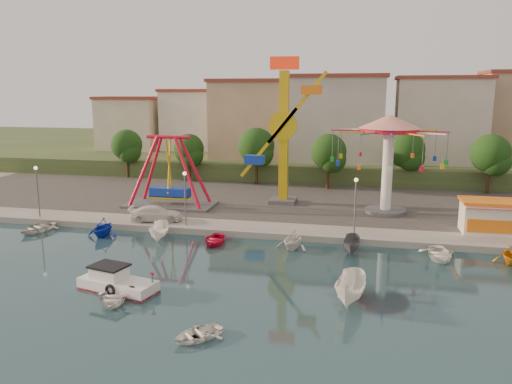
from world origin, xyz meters
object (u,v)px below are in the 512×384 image
(wave_swinger, at_px, (389,142))
(cabin_motorboat, at_px, (116,283))
(pirate_ship_ride, at_px, (170,173))
(skiff, at_px, (351,289))
(kamikaze_tower, at_px, (286,135))
(rowboat_a, at_px, (114,297))
(van, at_px, (156,214))

(wave_swinger, bearing_deg, cabin_motorboat, -127.43)
(pirate_ship_ride, height_order, skiff, pirate_ship_ride)
(kamikaze_tower, relative_size, wave_swinger, 1.42)
(pirate_ship_ride, bearing_deg, rowboat_a, -76.51)
(wave_swinger, xyz_separation_m, van, (-22.58, -8.42, -6.85))
(pirate_ship_ride, xyz_separation_m, skiff, (20.75, -20.94, -3.48))
(rowboat_a, bearing_deg, van, 87.28)
(pirate_ship_ride, xyz_separation_m, cabin_motorboat, (5.04, -22.38, -3.88))
(rowboat_a, distance_m, van, 18.29)
(pirate_ship_ride, height_order, kamikaze_tower, kamikaze_tower)
(wave_swinger, distance_m, van, 25.05)
(cabin_motorboat, relative_size, van, 1.13)
(cabin_motorboat, distance_m, rowboat_a, 1.92)
(pirate_ship_ride, height_order, cabin_motorboat, pirate_ship_ride)
(wave_swinger, relative_size, rowboat_a, 3.39)
(pirate_ship_ride, distance_m, wave_swinger, 24.02)
(cabin_motorboat, xyz_separation_m, rowboat_a, (0.75, -1.76, -0.16))
(pirate_ship_ride, bearing_deg, van, -80.69)
(pirate_ship_ride, bearing_deg, cabin_motorboat, -77.31)
(wave_swinger, bearing_deg, skiff, -97.20)
(cabin_motorboat, xyz_separation_m, van, (-3.98, 15.88, 0.83))
(pirate_ship_ride, xyz_separation_m, wave_swinger, (23.64, 1.92, 3.80))
(kamikaze_tower, relative_size, skiff, 3.49)
(rowboat_a, bearing_deg, wave_swinger, 37.87)
(van, bearing_deg, rowboat_a, -178.97)
(van, bearing_deg, cabin_motorboat, -179.92)
(wave_swinger, height_order, skiff, wave_swinger)
(wave_swinger, distance_m, cabin_motorboat, 31.55)
(van, bearing_deg, pirate_ship_ride, -4.67)
(skiff, xyz_separation_m, van, (-19.69, 14.44, 0.44))
(rowboat_a, relative_size, skiff, 0.72)
(kamikaze_tower, distance_m, van, 17.13)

